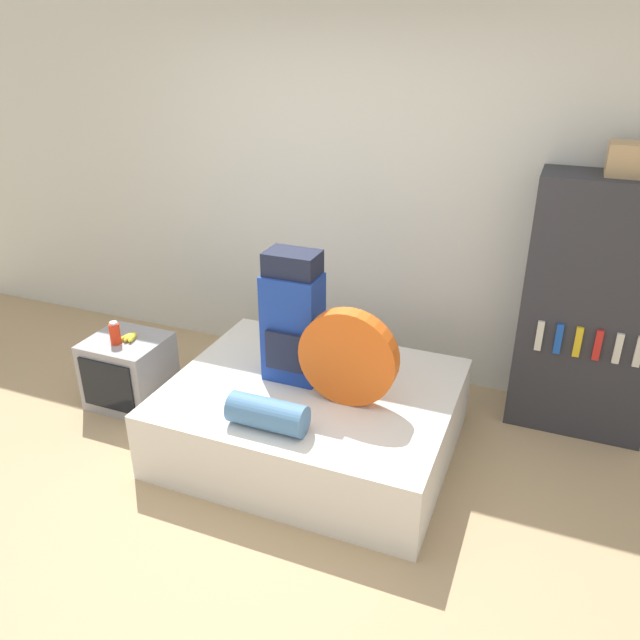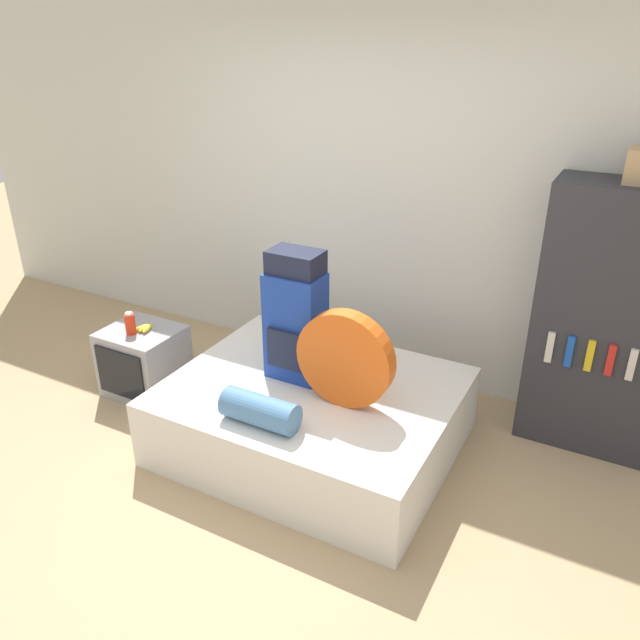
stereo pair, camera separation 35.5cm
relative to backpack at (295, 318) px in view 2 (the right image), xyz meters
The scene contains 10 objects.
ground_plane 1.19m from the backpack, 87.70° to the right, with size 16.00×16.00×0.00m, color tan.
wall_back 1.18m from the backpack, 88.19° to the left, with size 8.00×0.05×2.60m.
bed 0.63m from the backpack, 23.21° to the right, with size 1.69×1.39×0.44m.
backpack is the anchor object (origin of this frame).
tent_bag 0.44m from the backpack, 19.06° to the right, with size 0.57×0.10×0.57m.
sleeping_roll 0.63m from the backpack, 80.42° to the right, with size 0.44×0.17×0.17m.
television 1.35m from the backpack, behind, with size 0.51×0.47×0.49m.
canister 1.27m from the backpack, behind, with size 0.07×0.07×0.16m.
banana_bunch 1.23m from the backpack, behind, with size 0.11×0.14×0.04m.
bookshelf 1.85m from the backpack, 26.79° to the left, with size 0.83×0.42×1.64m.
Camera 2 is at (1.69, -2.04, 2.41)m, focal length 35.00 mm.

